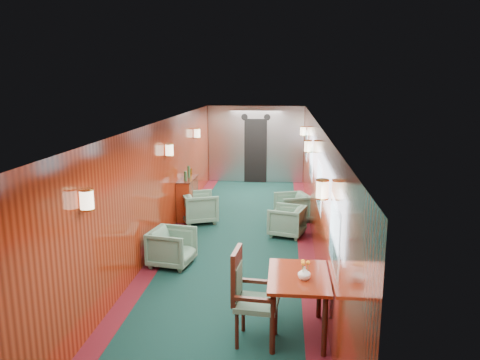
{
  "coord_description": "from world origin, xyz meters",
  "views": [
    {
      "loc": [
        0.91,
        -8.62,
        3.18
      ],
      "look_at": [
        0.0,
        0.77,
        1.15
      ],
      "focal_mm": 35.0,
      "sensor_mm": 36.0,
      "label": 1
    }
  ],
  "objects_px": {
    "armchair_left_near": "(172,247)",
    "armchair_right_far": "(292,207)",
    "armchair_right_near": "(287,221)",
    "dining_table": "(298,285)",
    "side_chair": "(248,292)",
    "credenza": "(188,197)",
    "armchair_left_far": "(200,207)"
  },
  "relations": [
    {
      "from": "armchair_left_near",
      "to": "armchair_right_far",
      "type": "height_order",
      "value": "armchair_left_near"
    },
    {
      "from": "armchair_left_near",
      "to": "armchair_right_near",
      "type": "xyz_separation_m",
      "value": [
        1.99,
        1.78,
        -0.01
      ]
    },
    {
      "from": "dining_table",
      "to": "armchair_right_far",
      "type": "xyz_separation_m",
      "value": [
        -0.01,
        4.94,
        -0.36
      ]
    },
    {
      "from": "side_chair",
      "to": "dining_table",
      "type": "bearing_deg",
      "value": 23.49
    },
    {
      "from": "side_chair",
      "to": "armchair_left_near",
      "type": "height_order",
      "value": "side_chair"
    },
    {
      "from": "dining_table",
      "to": "armchair_left_near",
      "type": "relative_size",
      "value": 1.49
    },
    {
      "from": "credenza",
      "to": "armchair_right_far",
      "type": "distance_m",
      "value": 2.45
    },
    {
      "from": "armchair_left_near",
      "to": "armchair_right_near",
      "type": "bearing_deg",
      "value": -38.22
    },
    {
      "from": "armchair_right_near",
      "to": "dining_table",
      "type": "bearing_deg",
      "value": 18.46
    },
    {
      "from": "dining_table",
      "to": "armchair_left_near",
      "type": "height_order",
      "value": "dining_table"
    },
    {
      "from": "credenza",
      "to": "dining_table",
      "type": "bearing_deg",
      "value": -63.88
    },
    {
      "from": "armchair_left_near",
      "to": "armchair_left_far",
      "type": "xyz_separation_m",
      "value": [
        0.02,
        2.54,
        0.02
      ]
    },
    {
      "from": "side_chair",
      "to": "credenza",
      "type": "bearing_deg",
      "value": 115.02
    },
    {
      "from": "side_chair",
      "to": "armchair_right_near",
      "type": "relative_size",
      "value": 1.72
    },
    {
      "from": "armchair_left_near",
      "to": "armchair_right_near",
      "type": "height_order",
      "value": "armchair_left_near"
    },
    {
      "from": "credenza",
      "to": "armchair_right_far",
      "type": "height_order",
      "value": "credenza"
    },
    {
      "from": "credenza",
      "to": "armchair_right_near",
      "type": "height_order",
      "value": "credenza"
    },
    {
      "from": "armchair_left_near",
      "to": "armchair_right_far",
      "type": "xyz_separation_m",
      "value": [
        2.11,
        2.86,
        -0.01
      ]
    },
    {
      "from": "dining_table",
      "to": "side_chair",
      "type": "xyz_separation_m",
      "value": [
        -0.62,
        -0.2,
        -0.03
      ]
    },
    {
      "from": "side_chair",
      "to": "armchair_left_near",
      "type": "xyz_separation_m",
      "value": [
        -1.51,
        2.28,
        -0.32
      ]
    },
    {
      "from": "dining_table",
      "to": "armchair_left_far",
      "type": "relative_size",
      "value": 1.41
    },
    {
      "from": "armchair_left_near",
      "to": "side_chair",
      "type": "bearing_deg",
      "value": -136.69
    },
    {
      "from": "dining_table",
      "to": "armchair_left_far",
      "type": "distance_m",
      "value": 5.09
    },
    {
      "from": "dining_table",
      "to": "armchair_left_near",
      "type": "distance_m",
      "value": 2.99
    },
    {
      "from": "armchair_left_near",
      "to": "dining_table",
      "type": "bearing_deg",
      "value": -124.59
    },
    {
      "from": "dining_table",
      "to": "armchair_right_near",
      "type": "xyz_separation_m",
      "value": [
        -0.13,
        3.87,
        -0.36
      ]
    },
    {
      "from": "side_chair",
      "to": "armchair_right_far",
      "type": "relative_size",
      "value": 1.7
    },
    {
      "from": "armchair_left_far",
      "to": "armchair_right_near",
      "type": "bearing_deg",
      "value": -133.02
    },
    {
      "from": "armchair_right_far",
      "to": "armchair_left_near",
      "type": "bearing_deg",
      "value": -55.98
    },
    {
      "from": "dining_table",
      "to": "credenza",
      "type": "height_order",
      "value": "credenza"
    },
    {
      "from": "dining_table",
      "to": "armchair_right_far",
      "type": "height_order",
      "value": "dining_table"
    },
    {
      "from": "armchair_left_near",
      "to": "armchair_right_near",
      "type": "relative_size",
      "value": 1.04
    }
  ]
}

